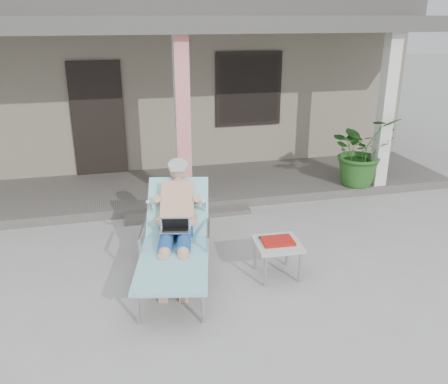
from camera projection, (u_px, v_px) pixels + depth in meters
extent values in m
plane|color=#9E9E99|center=(214.00, 275.00, 5.87)|extent=(60.00, 60.00, 0.00)
cube|color=gray|center=(154.00, 83.00, 11.25)|extent=(10.00, 5.00, 3.00)
cube|color=#474442|center=(150.00, 8.00, 10.67)|extent=(10.40, 5.40, 0.30)
cube|color=black|center=(98.00, 119.00, 8.77)|extent=(0.95, 0.06, 2.10)
cube|color=black|center=(249.00, 89.00, 9.25)|extent=(1.20, 0.06, 1.30)
cube|color=black|center=(249.00, 89.00, 9.25)|extent=(1.32, 0.05, 1.42)
cube|color=#605B56|center=(178.00, 188.00, 8.57)|extent=(10.00, 2.00, 0.15)
cube|color=red|center=(183.00, 123.00, 7.31)|extent=(0.22, 0.22, 2.61)
cube|color=silver|center=(385.00, 112.00, 8.09)|extent=(0.22, 0.22, 2.61)
cube|color=#474442|center=(172.00, 24.00, 7.58)|extent=(10.00, 2.30, 0.24)
cube|color=#605B56|center=(188.00, 214.00, 7.54)|extent=(2.00, 0.30, 0.07)
cylinder|color=#B7B7BC|center=(138.00, 307.00, 4.87)|extent=(0.05, 0.05, 0.40)
cylinder|color=#B7B7BC|center=(203.00, 306.00, 4.89)|extent=(0.05, 0.05, 0.40)
cylinder|color=#B7B7BC|center=(153.00, 245.00, 6.18)|extent=(0.05, 0.05, 0.40)
cylinder|color=#B7B7BC|center=(205.00, 244.00, 6.20)|extent=(0.05, 0.05, 0.40)
cube|color=#B7B7BC|center=(173.00, 264.00, 5.28)|extent=(0.93, 1.42, 0.03)
cube|color=#90DFDA|center=(173.00, 262.00, 5.27)|extent=(1.04, 1.49, 0.04)
cube|color=#B7B7BC|center=(178.00, 210.00, 6.09)|extent=(0.79, 0.75, 0.53)
cube|color=#90DFDA|center=(178.00, 207.00, 6.07)|extent=(0.91, 0.85, 0.60)
cylinder|color=#ACACAE|center=(178.00, 165.00, 6.19)|extent=(0.31, 0.31, 0.14)
cube|color=silver|center=(176.00, 229.00, 5.64)|extent=(0.40, 0.32, 0.25)
cube|color=#B6B6B1|center=(278.00, 244.00, 5.70)|extent=(0.56, 0.56, 0.04)
cylinder|color=#B7B7BC|center=(266.00, 271.00, 5.54)|extent=(0.04, 0.04, 0.41)
cylinder|color=#B7B7BC|center=(300.00, 267.00, 5.63)|extent=(0.04, 0.04, 0.41)
cylinder|color=#B7B7BC|center=(255.00, 254.00, 5.93)|extent=(0.04, 0.04, 0.41)
cylinder|color=#B7B7BC|center=(287.00, 251.00, 6.03)|extent=(0.04, 0.04, 0.41)
cube|color=#AB1812|center=(278.00, 241.00, 5.69)|extent=(0.39, 0.30, 0.03)
cube|color=black|center=(274.00, 237.00, 5.82)|extent=(0.38, 0.04, 0.04)
imported|color=#26591E|center=(361.00, 150.00, 8.35)|extent=(1.25, 1.13, 1.24)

